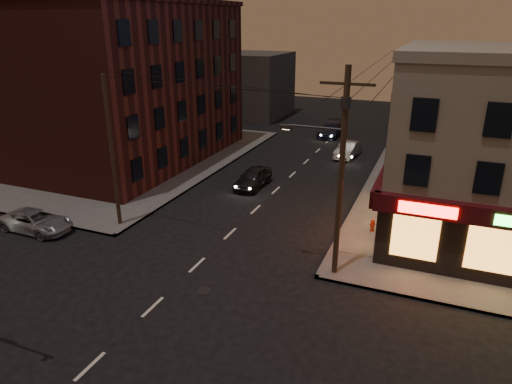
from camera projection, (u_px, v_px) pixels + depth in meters
The scene contains 14 objects.
ground at pixel (153, 307), 20.18m from camera, with size 120.00×120.00×0.00m, color black.
sidewalk_nw at pixel (107, 154), 42.99m from camera, with size 24.00×28.00×0.15m, color #514F4C.
brick_apartment at pixel (131, 85), 39.43m from camera, with size 12.00×20.00×13.00m, color #481A17.
bg_building_ne_a at pixel (477, 107), 46.89m from camera, with size 10.00×12.00×7.00m, color #3F3D3A.
bg_building_nw at pixel (251, 85), 59.75m from camera, with size 9.00×10.00×8.00m, color #3F3D3A.
bg_building_ne_b at pixel (455, 93), 59.89m from camera, with size 8.00×8.00×6.00m, color #3F3D3A.
utility_pole_main at pixel (339, 164), 20.80m from camera, with size 4.20×0.44×10.00m.
utility_pole_far at pixel (400, 101), 43.84m from camera, with size 0.26×0.26×9.00m, color #382619.
utility_pole_west at pixel (112, 153), 26.58m from camera, with size 0.24×0.24×9.00m, color #382619.
suv_cross at pixel (37, 221), 27.29m from camera, with size 2.08×4.50×1.25m, color gray.
sedan_near at pixel (253, 178), 34.51m from camera, with size 1.73×4.30×1.46m, color black.
sedan_mid at pixel (348, 150), 42.10m from camera, with size 1.49×4.27×1.41m, color slate.
sedan_far at pixel (331, 130), 49.67m from camera, with size 2.09×5.15×1.50m, color black.
fire_hydrant at pixel (373, 225), 26.96m from camera, with size 0.35×0.35×0.77m.
Camera 1 is at (10.71, -14.07, 11.89)m, focal length 32.00 mm.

